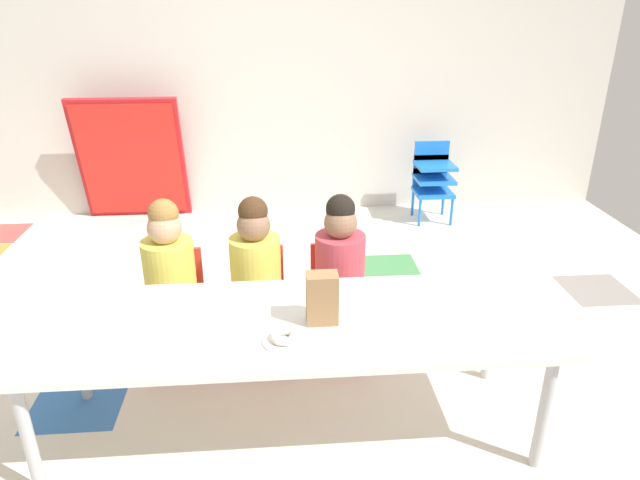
% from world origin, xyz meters
% --- Properties ---
extents(ground_plane, '(6.22, 4.53, 0.02)m').
position_xyz_m(ground_plane, '(-0.00, 0.00, -0.01)').
color(ground_plane, silver).
extents(back_wall, '(6.22, 0.10, 2.48)m').
position_xyz_m(back_wall, '(0.00, 2.27, 1.24)').
color(back_wall, beige).
rests_on(back_wall, ground_plane).
extents(craft_table, '(2.19, 0.72, 0.58)m').
position_xyz_m(craft_table, '(0.15, -0.71, 0.54)').
color(craft_table, white).
rests_on(craft_table, ground_plane).
extents(seated_child_near_camera, '(0.34, 0.34, 0.92)m').
position_xyz_m(seated_child_near_camera, '(-0.46, -0.12, 0.55)').
color(seated_child_near_camera, red).
rests_on(seated_child_near_camera, ground_plane).
extents(seated_child_middle_seat, '(0.32, 0.31, 0.92)m').
position_xyz_m(seated_child_middle_seat, '(-0.02, -0.12, 0.55)').
color(seated_child_middle_seat, red).
rests_on(seated_child_middle_seat, ground_plane).
extents(seated_child_far_right, '(0.32, 0.31, 0.92)m').
position_xyz_m(seated_child_far_right, '(0.42, -0.12, 0.55)').
color(seated_child_far_right, red).
rests_on(seated_child_far_right, ground_plane).
extents(kid_chair_blue_stack, '(0.32, 0.30, 0.68)m').
position_xyz_m(kid_chair_blue_stack, '(1.46, 1.86, 0.40)').
color(kid_chair_blue_stack, blue).
rests_on(kid_chair_blue_stack, ground_plane).
extents(folded_activity_table, '(0.90, 0.29, 1.09)m').
position_xyz_m(folded_activity_table, '(-1.14, 2.07, 0.54)').
color(folded_activity_table, red).
rests_on(folded_activity_table, ground_plane).
extents(paper_bag_brown, '(0.13, 0.09, 0.22)m').
position_xyz_m(paper_bag_brown, '(0.27, -0.74, 0.69)').
color(paper_bag_brown, '#9E754C').
rests_on(paper_bag_brown, craft_table).
extents(paper_plate_near_edge, '(0.18, 0.18, 0.01)m').
position_xyz_m(paper_plate_near_edge, '(0.12, -0.88, 0.59)').
color(paper_plate_near_edge, white).
rests_on(paper_plate_near_edge, craft_table).
extents(donut_powdered_on_plate, '(0.11, 0.11, 0.03)m').
position_xyz_m(donut_powdered_on_plate, '(0.12, -0.88, 0.61)').
color(donut_powdered_on_plate, white).
rests_on(donut_powdered_on_plate, craft_table).
extents(donut_powdered_loose, '(0.10, 0.10, 0.03)m').
position_xyz_m(donut_powdered_loose, '(0.29, -0.73, 0.59)').
color(donut_powdered_loose, white).
rests_on(donut_powdered_loose, craft_table).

